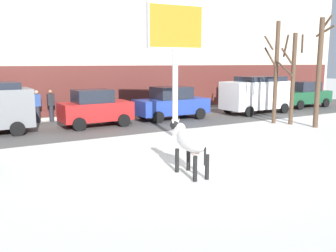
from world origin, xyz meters
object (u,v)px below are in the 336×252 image
at_px(car_white_van, 257,94).
at_px(bare_tree_left_lot, 319,71).
at_px(car_blue_sedan, 171,103).
at_px(car_darkgreen_sedan, 303,95).
at_px(pedestrian_near_billboard, 37,106).
at_px(cow_holstein, 191,141).
at_px(bare_tree_right_lot, 276,70).
at_px(bare_tree_far_back, 293,76).
at_px(billboard, 175,35).
at_px(car_red_hatchback, 95,108).
at_px(pedestrian_by_cars, 51,106).

xyz_separation_m(car_white_van, bare_tree_left_lot, (-1.14, -5.33, 1.55)).
relative_size(car_blue_sedan, bare_tree_left_lot, 0.78).
distance_m(car_darkgreen_sedan, pedestrian_near_billboard, 18.12).
height_order(cow_holstein, bare_tree_left_lot, bare_tree_left_lot).
height_order(car_blue_sedan, bare_tree_right_lot, bare_tree_right_lot).
distance_m(car_darkgreen_sedan, bare_tree_right_lot, 8.46).
bearing_deg(car_blue_sedan, bare_tree_far_back, -46.49).
distance_m(car_white_van, bare_tree_right_lot, 4.20).
height_order(car_blue_sedan, pedestrian_near_billboard, car_blue_sedan).
xyz_separation_m(billboard, bare_tree_right_lot, (6.39, 0.41, -1.52)).
distance_m(billboard, bare_tree_far_back, 7.10).
xyz_separation_m(billboard, bare_tree_left_lot, (7.24, -1.57, -1.52)).
xyz_separation_m(cow_holstein, car_darkgreen_sedan, (16.09, 9.39, -0.09)).
relative_size(car_red_hatchback, car_white_van, 0.76).
distance_m(billboard, bare_tree_left_lot, 7.57).
height_order(car_white_van, car_darkgreen_sedan, car_white_van).
bearing_deg(bare_tree_right_lot, car_red_hatchback, 155.55).
bearing_deg(bare_tree_left_lot, pedestrian_by_cars, 142.04).
bearing_deg(pedestrian_by_cars, cow_holstein, -84.48).
xyz_separation_m(car_white_van, car_darkgreen_sedan, (5.20, 0.69, -0.33)).
bearing_deg(car_blue_sedan, car_red_hatchback, -178.90).
xyz_separation_m(car_blue_sedan, car_darkgreen_sedan, (11.15, 0.09, 0.00)).
bearing_deg(cow_holstein, car_red_hatchback, 87.47).
height_order(car_blue_sedan, bare_tree_far_back, bare_tree_far_back).
relative_size(car_red_hatchback, bare_tree_far_back, 0.76).
relative_size(cow_holstein, billboard, 0.34).
height_order(car_red_hatchback, bare_tree_far_back, bare_tree_far_back).
height_order(car_darkgreen_sedan, bare_tree_left_lot, bare_tree_left_lot).
bearing_deg(car_red_hatchback, car_blue_sedan, 1.10).
bearing_deg(billboard, bare_tree_left_lot, -12.20).
relative_size(car_white_van, bare_tree_left_lot, 0.85).
xyz_separation_m(cow_holstein, bare_tree_left_lot, (9.75, 3.38, 1.79)).
bearing_deg(pedestrian_near_billboard, car_red_hatchback, -49.61).
bearing_deg(car_red_hatchback, bare_tree_far_back, -27.05).
distance_m(car_red_hatchback, bare_tree_left_lot, 11.17).
distance_m(cow_holstein, car_blue_sedan, 10.53).
distance_m(car_red_hatchback, car_darkgreen_sedan, 15.68).
bearing_deg(car_darkgreen_sedan, car_red_hatchback, -179.34).
relative_size(billboard, car_darkgreen_sedan, 1.32).
height_order(car_white_van, bare_tree_right_lot, bare_tree_right_lot).
xyz_separation_m(cow_holstein, bare_tree_right_lot, (8.90, 5.35, 1.80)).
bearing_deg(car_white_van, car_red_hatchback, 177.24).
bearing_deg(car_white_van, bare_tree_right_lot, -120.63).
bearing_deg(car_darkgreen_sedan, bare_tree_right_lot, -150.63).
bearing_deg(bare_tree_far_back, pedestrian_near_billboard, 147.17).
relative_size(car_red_hatchback, bare_tree_left_lot, 0.65).
bearing_deg(bare_tree_right_lot, bare_tree_far_back, -57.23).
height_order(billboard, bare_tree_far_back, billboard).
relative_size(billboard, pedestrian_by_cars, 3.21).
relative_size(car_white_van, pedestrian_near_billboard, 2.67).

